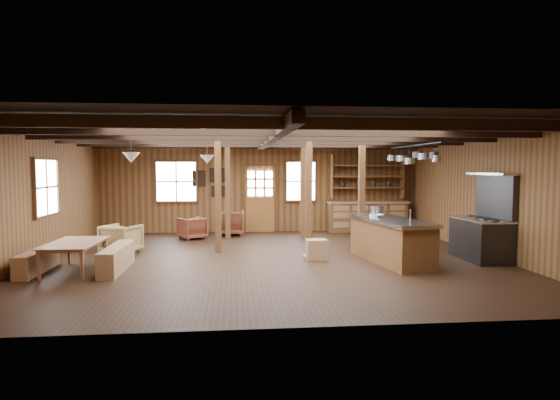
# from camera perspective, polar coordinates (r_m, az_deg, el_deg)

# --- Properties ---
(room) EXTENTS (10.04, 9.04, 2.84)m
(room) POSITION_cam_1_polar(r_m,az_deg,el_deg) (10.33, -1.09, 0.44)
(room) COLOR black
(room) RESTS_ON ground
(ceiling_joists) EXTENTS (9.80, 8.82, 0.18)m
(ceiling_joists) POSITION_cam_1_polar(r_m,az_deg,el_deg) (10.50, -1.18, 7.49)
(ceiling_joists) COLOR black
(ceiling_joists) RESTS_ON ceiling
(timber_posts) EXTENTS (3.95, 2.35, 2.80)m
(timber_posts) POSITION_cam_1_polar(r_m,az_deg,el_deg) (12.44, 0.54, 1.05)
(timber_posts) COLOR #4B2A15
(timber_posts) RESTS_ON floor
(back_door) EXTENTS (1.02, 0.08, 2.15)m
(back_door) POSITION_cam_1_polar(r_m,az_deg,el_deg) (14.79, -2.44, -0.50)
(back_door) COLOR brown
(back_door) RESTS_ON floor
(window_back_left) EXTENTS (1.32, 0.06, 1.32)m
(window_back_left) POSITION_cam_1_polar(r_m,az_deg,el_deg) (14.85, -12.53, 2.20)
(window_back_left) COLOR white
(window_back_left) RESTS_ON wall_back
(window_back_right) EXTENTS (1.02, 0.06, 1.32)m
(window_back_right) POSITION_cam_1_polar(r_m,az_deg,el_deg) (14.89, 2.55, 2.30)
(window_back_right) COLOR white
(window_back_right) RESTS_ON wall_back
(window_left) EXTENTS (0.14, 1.24, 1.32)m
(window_left) POSITION_cam_1_polar(r_m,az_deg,el_deg) (11.55, -26.65, 1.39)
(window_left) COLOR white
(window_left) RESTS_ON wall_back
(notice_boards) EXTENTS (1.08, 0.03, 0.90)m
(notice_boards) POSITION_cam_1_polar(r_m,az_deg,el_deg) (14.75, -8.28, 2.40)
(notice_boards) COLOR beige
(notice_boards) RESTS_ON wall_back
(back_counter) EXTENTS (2.55, 0.60, 2.45)m
(back_counter) POSITION_cam_1_polar(r_m,az_deg,el_deg) (15.15, 10.57, -1.52)
(back_counter) COLOR brown
(back_counter) RESTS_ON floor
(pendant_lamps) EXTENTS (1.86, 2.36, 0.66)m
(pendant_lamps) POSITION_cam_1_polar(r_m,az_deg,el_deg) (11.37, -12.93, 4.96)
(pendant_lamps) COLOR #29292C
(pendant_lamps) RESTS_ON ceiling
(pot_rack) EXTENTS (0.34, 3.00, 0.45)m
(pot_rack) POSITION_cam_1_polar(r_m,az_deg,el_deg) (11.44, 15.74, 5.05)
(pot_rack) COLOR #29292C
(pot_rack) RESTS_ON ceiling
(kitchen_island) EXTENTS (1.27, 2.61, 1.20)m
(kitchen_island) POSITION_cam_1_polar(r_m,az_deg,el_deg) (10.37, 13.33, -4.77)
(kitchen_island) COLOR brown
(kitchen_island) RESTS_ON floor
(step_stool) EXTENTS (0.51, 0.37, 0.45)m
(step_stool) POSITION_cam_1_polar(r_m,az_deg,el_deg) (10.43, 4.47, -6.04)
(step_stool) COLOR #956744
(step_stool) RESTS_ON floor
(commercial_range) EXTENTS (0.80, 1.56, 1.92)m
(commercial_range) POSITION_cam_1_polar(r_m,az_deg,el_deg) (11.26, 23.50, -3.55)
(commercial_range) COLOR #29292C
(commercial_range) RESTS_ON floor
(dining_table) EXTENTS (0.94, 1.66, 0.58)m
(dining_table) POSITION_cam_1_polar(r_m,az_deg,el_deg) (10.06, -23.54, -6.36)
(dining_table) COLOR #996245
(dining_table) RESTS_ON floor
(bench_wall) EXTENTS (0.29, 1.56, 0.43)m
(bench_wall) POSITION_cam_1_polar(r_m,az_deg,el_deg) (10.33, -27.51, -6.64)
(bench_wall) COLOR #956744
(bench_wall) RESTS_ON floor
(bench_aisle) EXTENTS (0.33, 1.75, 0.48)m
(bench_aisle) POSITION_cam_1_polar(r_m,az_deg,el_deg) (9.87, -19.30, -6.74)
(bench_aisle) COLOR #956744
(bench_aisle) RESTS_ON floor
(armchair_a) EXTENTS (0.93, 0.94, 0.62)m
(armchair_a) POSITION_cam_1_polar(r_m,az_deg,el_deg) (13.57, -10.66, -3.39)
(armchair_a) COLOR brown
(armchair_a) RESTS_ON floor
(armchair_b) EXTENTS (0.80, 0.83, 0.74)m
(armchair_b) POSITION_cam_1_polar(r_m,az_deg,el_deg) (14.17, -6.07, -2.79)
(armchair_b) COLOR brown
(armchair_b) RESTS_ON floor
(armchair_c) EXTENTS (0.99, 1.01, 0.70)m
(armchair_c) POSITION_cam_1_polar(r_m,az_deg,el_deg) (11.71, -18.78, -4.51)
(armchair_c) COLOR olive
(armchair_c) RESTS_ON floor
(counter_pot) EXTENTS (0.32, 0.32, 0.19)m
(counter_pot) POSITION_cam_1_polar(r_m,az_deg,el_deg) (11.26, 11.75, -1.20)
(counter_pot) COLOR #B5B8BC
(counter_pot) RESTS_ON kitchen_island
(bowl) EXTENTS (0.31, 0.31, 0.06)m
(bowl) POSITION_cam_1_polar(r_m,az_deg,el_deg) (10.59, 11.87, -1.89)
(bowl) COLOR silver
(bowl) RESTS_ON kitchen_island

